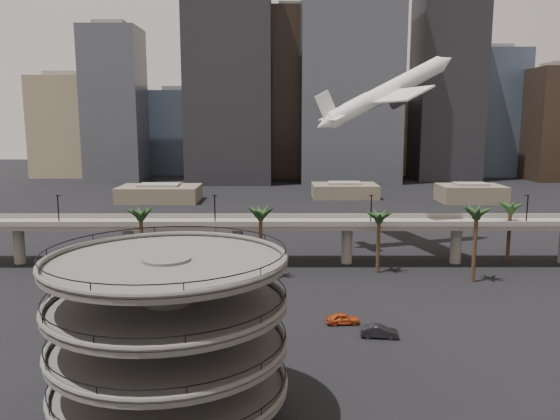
{
  "coord_description": "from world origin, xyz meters",
  "views": [
    {
      "loc": [
        -2.84,
        -52.13,
        28.61
      ],
      "look_at": [
        -2.58,
        28.0,
        15.37
      ],
      "focal_mm": 35.0,
      "sensor_mm": 36.0,
      "label": 1
    }
  ],
  "objects_px": {
    "parking_ramp": "(169,325)",
    "car_b": "(379,331)",
    "overpass": "(292,228)",
    "car_a": "(343,319)",
    "airborne_jet": "(386,93)"
  },
  "relations": [
    {
      "from": "overpass",
      "to": "car_b",
      "type": "distance_m",
      "value": 40.24
    },
    {
      "from": "car_b",
      "to": "overpass",
      "type": "bearing_deg",
      "value": 22.18
    },
    {
      "from": "car_a",
      "to": "car_b",
      "type": "distance_m",
      "value": 6.46
    },
    {
      "from": "airborne_jet",
      "to": "car_b",
      "type": "height_order",
      "value": "airborne_jet"
    },
    {
      "from": "overpass",
      "to": "car_a",
      "type": "bearing_deg",
      "value": -79.32
    },
    {
      "from": "airborne_jet",
      "to": "car_a",
      "type": "height_order",
      "value": "airborne_jet"
    },
    {
      "from": "airborne_jet",
      "to": "car_a",
      "type": "distance_m",
      "value": 59.61
    },
    {
      "from": "parking_ramp",
      "to": "airborne_jet",
      "type": "relative_size",
      "value": 0.67
    },
    {
      "from": "parking_ramp",
      "to": "car_a",
      "type": "distance_m",
      "value": 33.27
    },
    {
      "from": "overpass",
      "to": "parking_ramp",
      "type": "bearing_deg",
      "value": -102.43
    },
    {
      "from": "airborne_jet",
      "to": "car_a",
      "type": "bearing_deg",
      "value": -123.25
    },
    {
      "from": "overpass",
      "to": "car_b",
      "type": "height_order",
      "value": "overpass"
    },
    {
      "from": "parking_ramp",
      "to": "car_b",
      "type": "relative_size",
      "value": 4.42
    },
    {
      "from": "parking_ramp",
      "to": "car_a",
      "type": "relative_size",
      "value": 4.68
    },
    {
      "from": "car_a",
      "to": "car_b",
      "type": "relative_size",
      "value": 0.94
    }
  ]
}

